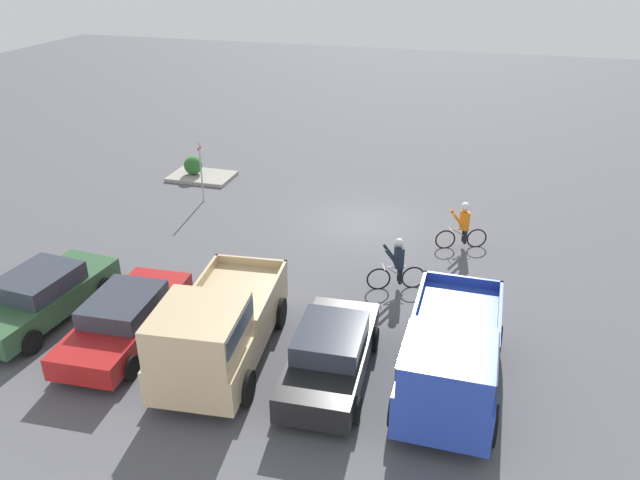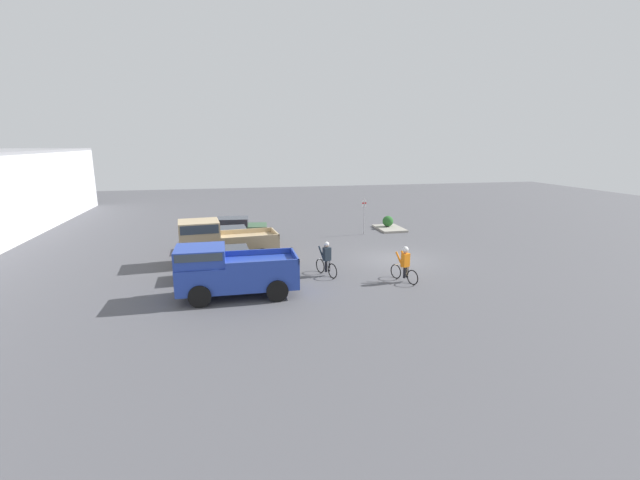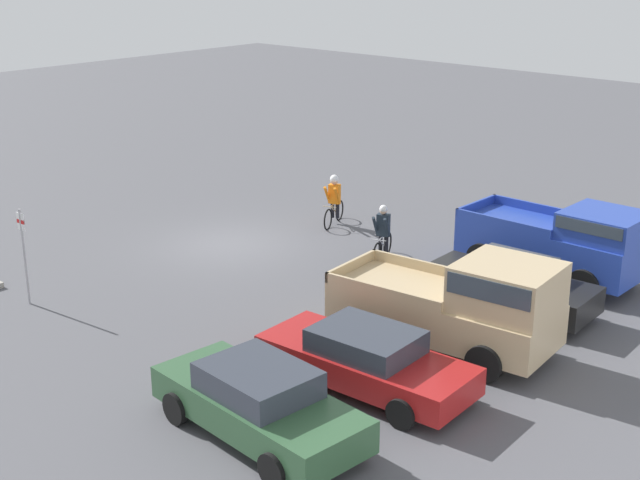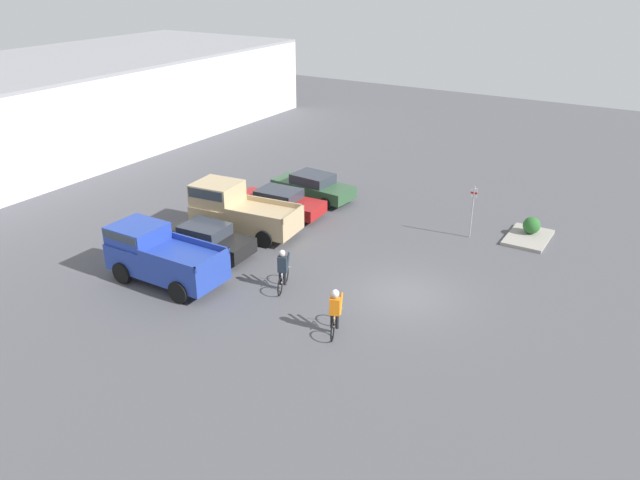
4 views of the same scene
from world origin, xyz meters
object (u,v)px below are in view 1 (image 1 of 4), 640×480
at_px(cyclist_1, 463,224).
at_px(cyclist_0, 398,264).
at_px(pickup_truck_1, 216,329).
at_px(shrub, 193,165).
at_px(pickup_truck_0, 451,357).
at_px(sedan_0, 331,353).
at_px(sedan_1, 125,318).
at_px(sedan_2, 42,295).
at_px(fire_lane_sign, 201,165).

bearing_deg(cyclist_1, cyclist_0, 63.40).
distance_m(pickup_truck_1, shrub, 14.01).
bearing_deg(shrub, cyclist_0, 145.26).
relative_size(pickup_truck_0, pickup_truck_1, 0.93).
relative_size(pickup_truck_1, shrub, 6.62).
xyz_separation_m(sedan_0, sedan_1, (5.60, -0.07, -0.03)).
height_order(pickup_truck_0, sedan_2, pickup_truck_0).
xyz_separation_m(cyclist_0, fire_lane_sign, (8.68, -4.72, 0.69)).
bearing_deg(shrub, pickup_truck_0, 136.20).
height_order(sedan_0, sedan_2, sedan_2).
distance_m(pickup_truck_1, cyclist_0, 6.25).
distance_m(cyclist_1, fire_lane_sign, 10.47).
relative_size(sedan_0, pickup_truck_1, 0.82).
bearing_deg(pickup_truck_1, cyclist_0, -124.83).
distance_m(sedan_2, cyclist_1, 13.32).
distance_m(cyclist_1, shrub, 12.57).
xyz_separation_m(sedan_2, cyclist_1, (-10.89, -7.67, 0.16)).
distance_m(sedan_2, shrub, 11.52).
bearing_deg(shrub, sedan_1, 108.30).
xyz_separation_m(pickup_truck_0, sedan_0, (2.80, 0.05, -0.45)).
relative_size(sedan_0, sedan_1, 0.92).
height_order(sedan_2, cyclist_0, cyclist_0).
relative_size(pickup_truck_0, fire_lane_sign, 1.94).
bearing_deg(sedan_2, pickup_truck_1, 171.90).
bearing_deg(sedan_0, shrub, -51.26).
height_order(pickup_truck_1, cyclist_0, pickup_truck_1).
height_order(sedan_0, cyclist_0, cyclist_0).
distance_m(pickup_truck_0, cyclist_1, 8.00).
xyz_separation_m(sedan_0, cyclist_0, (-0.82, -4.68, 0.13)).
bearing_deg(sedan_2, cyclist_0, -154.90).
relative_size(sedan_1, cyclist_0, 2.77).
distance_m(pickup_truck_1, cyclist_1, 9.97).
bearing_deg(sedan_0, cyclist_1, -107.24).
relative_size(pickup_truck_0, cyclist_0, 2.90).
xyz_separation_m(pickup_truck_1, cyclist_0, (-3.56, -5.12, -0.35)).
height_order(sedan_0, cyclist_1, cyclist_1).
height_order(pickup_truck_1, shrub, pickup_truck_1).
bearing_deg(sedan_0, sedan_1, -0.70).
distance_m(sedan_1, cyclist_0, 7.91).
xyz_separation_m(pickup_truck_0, sedan_2, (11.20, -0.32, -0.43)).
height_order(sedan_1, shrub, sedan_1).
height_order(sedan_0, pickup_truck_1, pickup_truck_1).
xyz_separation_m(pickup_truck_0, cyclist_0, (1.98, -4.64, -0.32)).
bearing_deg(sedan_1, pickup_truck_1, 169.94).
bearing_deg(cyclist_0, sedan_1, 35.73).
bearing_deg(shrub, cyclist_1, 162.43).
bearing_deg(shrub, fire_lane_sign, 123.80).
distance_m(sedan_0, cyclist_1, 8.41).
distance_m(pickup_truck_0, sedan_2, 11.21).
relative_size(pickup_truck_0, sedan_0, 1.13).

